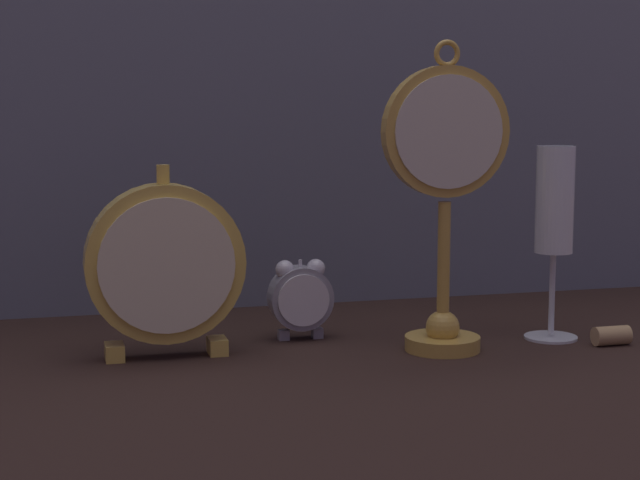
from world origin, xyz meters
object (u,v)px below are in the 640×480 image
pocket_watch_on_stand (445,193)px  mantel_clock_silver (165,265)px  champagne_flute (554,215)px  wine_cork (610,335)px  alarm_clock_twin_bell (301,295)px

pocket_watch_on_stand → mantel_clock_silver: pocket_watch_on_stand is taller
pocket_watch_on_stand → mantel_clock_silver: size_ratio=1.63×
mantel_clock_silver → champagne_flute: (0.45, -0.02, 0.04)m
champagne_flute → wine_cork: champagne_flute is taller
pocket_watch_on_stand → alarm_clock_twin_bell: bearing=146.4°
mantel_clock_silver → champagne_flute: 0.45m
mantel_clock_silver → champagne_flute: champagne_flute is taller
alarm_clock_twin_bell → mantel_clock_silver: size_ratio=0.45×
pocket_watch_on_stand → mantel_clock_silver: bearing=171.3°
champagne_flute → pocket_watch_on_stand: bearing=-171.5°
pocket_watch_on_stand → wine_cork: bearing=-6.6°
alarm_clock_twin_bell → champagne_flute: size_ratio=0.42×
champagne_flute → wine_cork: (0.05, -0.04, -0.13)m
alarm_clock_twin_bell → champagne_flute: (0.28, -0.07, 0.09)m
wine_cork → alarm_clock_twin_bell: bearing=160.9°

